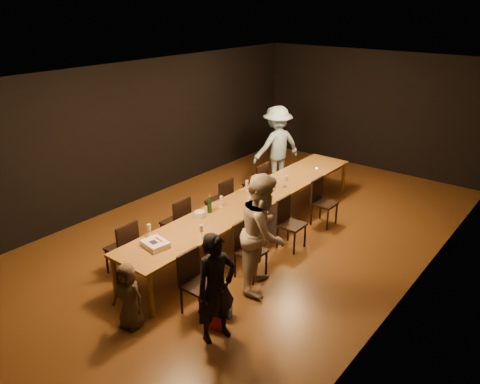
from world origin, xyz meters
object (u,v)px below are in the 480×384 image
Objects in this scene: chair_right_1 at (251,251)px; man_blue at (277,146)px; chair_left_3 at (255,183)px; chair_left_0 at (121,247)px; woman_tan at (263,233)px; champagne_bottle at (209,203)px; plate_stack at (200,214)px; woman_birthday at (216,288)px; birthday_cake at (155,244)px; ice_bucket at (271,184)px; table at (253,200)px; chair_right_0 at (199,284)px; child at (128,296)px; chair_left_1 at (175,221)px; chair_right_3 at (325,203)px; chair_right_2 at (292,224)px; chair_left_2 at (219,200)px.

man_blue reaches higher than chair_right_1.
man_blue reaches higher than chair_left_3.
chair_left_0 is 2.33m from woman_tan.
plate_stack is at bearing -90.33° from champagne_bottle.
woman_birthday is 2.14m from plate_stack.
birthday_cake is 2.90m from ice_bucket.
plate_stack is at bearing -28.36° from chair_left_0.
woman_tan is at bearing -58.21° from ice_bucket.
plate_stack is at bearing -99.95° from table.
champagne_bottle is 1.52m from ice_bucket.
woman_tan is at bearing 164.79° from chair_right_0.
chair_right_1 is at bearing -54.78° from chair_left_0.
chair_right_0 and chair_left_3 have the same top height.
plate_stack is at bearing 36.50° from man_blue.
chair_right_1 reaches higher than table.
plate_stack is at bearing -88.77° from chair_right_1.
chair_left_0 is at bearing 132.75° from child.
chair_left_1 is (0.00, 1.20, 0.00)m from chair_left_0.
child is 3.76m from ice_bucket.
man_blue is (-2.00, 1.25, 0.48)m from chair_right_3.
chair_right_2 is at bearing 61.41° from man_blue.
ice_bucket reaches higher than plate_stack.
man_blue is 4.46× the size of birthday_cake.
woman_birthday is at bearing 48.68° from man_blue.
chair_right_1 is 0.50× the size of woman_tan.
chair_left_2 is (-1.70, 2.40, 0.00)m from chair_right_0.
child reaches higher than chair_right_2.
chair_right_3 is 0.49× the size of man_blue.
table is 1.25m from plate_stack.
table is 6.45× the size of chair_left_0.
chair_right_0 is 2.08m from chair_left_1.
chair_left_2 is at bearing 117.46° from plate_stack.
chair_right_0 and chair_right_2 have the same top height.
birthday_cake is (0.81, 0.02, 0.33)m from chair_left_0.
birthday_cake is at bearing -91.32° from ice_bucket.
chair_right_0 reaches higher than birthday_cake.
chair_right_1 is 4.19m from man_blue.
child is at bearing -6.95° from chair_right_3.
chair_right_1 is at bearing -144.69° from chair_left_3.
champagne_bottle is at bearing 52.42° from woman_tan.
chair_left_2 is 2.20× the size of birthday_cake.
ice_bucket reaches higher than chair_right_2.
chair_right_1 and chair_right_3 have the same top height.
woman_birthday is (2.24, -3.84, 0.29)m from chair_left_3.
birthday_cake is (-0.89, -2.38, 0.33)m from chair_right_2.
child is at bearing -165.22° from chair_left_3.
champagne_bottle is at bearing -71.02° from chair_left_1.
chair_left_2 is at bearing -144.69° from chair_right_0.
woman_birthday reaches higher than plate_stack.
plate_stack is at bearing -41.04° from chair_right_2.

